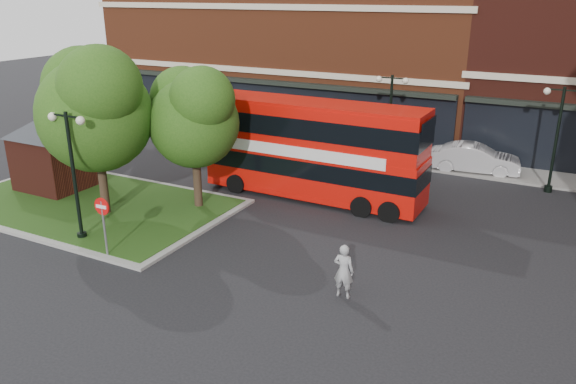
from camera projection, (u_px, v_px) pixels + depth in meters
The scene contains 15 objects.
ground at pixel (195, 273), 19.08m from camera, with size 120.00×120.00×0.00m, color black.
pavement_far at pixel (365, 154), 32.81m from camera, with size 44.00×3.00×0.12m, color slate.
terrace_far_left at pixel (300, 21), 40.21m from camera, with size 26.00×12.00×14.00m, color brown.
traffic_island at pixel (90, 204), 25.04m from camera, with size 12.60×7.60×0.15m.
kiosk at pixel (54, 142), 26.42m from camera, with size 6.51×6.51×3.60m.
tree_island_west at pixel (94, 104), 22.48m from camera, with size 5.40×4.71×7.21m.
tree_island_east at pixel (193, 113), 23.42m from camera, with size 4.46×3.90×6.29m.
lamp_island at pixel (73, 170), 20.68m from camera, with size 1.72×0.36×5.00m.
lamp_far_left at pixel (390, 117), 29.34m from camera, with size 1.72×0.36×5.00m.
lamp_far_right at pixel (557, 134), 25.85m from camera, with size 1.72×0.36×5.00m.
bus at pixel (313, 144), 25.27m from camera, with size 10.26×2.49×3.91m.
woman at pixel (344, 271), 17.35m from camera, with size 0.65×0.43×1.78m, color #959598.
car_silver at pixel (330, 140), 33.02m from camera, with size 1.87×4.64×1.58m, color silver.
car_white at pixel (475, 159), 29.43m from camera, with size 1.60×4.58×1.51m, color silver.
no_entry_sign at pixel (103, 216), 19.63m from camera, with size 0.64×0.08×2.30m.
Camera 1 is at (10.68, -13.61, 9.06)m, focal length 35.00 mm.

